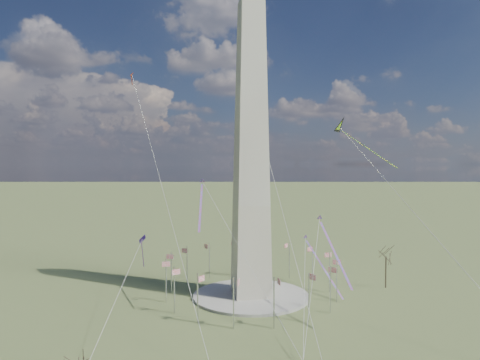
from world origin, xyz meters
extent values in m
plane|color=#596633|center=(0.00, 0.00, 0.00)|extent=(2000.00, 2000.00, 0.00)
cylinder|color=#9F9C92|center=(0.00, 0.00, 0.40)|extent=(36.00, 36.00, 0.80)
cylinder|color=silver|center=(26.00, 0.00, 6.50)|extent=(0.36, 0.36, 13.00)
cube|color=red|center=(26.00, 1.30, 11.80)|extent=(2.40, 0.08, 1.50)
cylinder|color=silver|center=(24.02, 9.95, 6.50)|extent=(0.36, 0.36, 13.00)
cube|color=red|center=(23.52, 11.15, 11.80)|extent=(2.25, 0.99, 1.50)
cylinder|color=silver|center=(18.38, 18.38, 6.50)|extent=(0.36, 0.36, 13.00)
cube|color=red|center=(17.47, 19.30, 11.80)|extent=(1.75, 1.75, 1.50)
cylinder|color=silver|center=(9.95, 24.02, 6.50)|extent=(0.36, 0.36, 13.00)
cube|color=red|center=(8.75, 24.52, 11.80)|extent=(0.99, 2.25, 1.50)
cylinder|color=silver|center=(0.00, 26.00, 6.50)|extent=(0.36, 0.36, 13.00)
cube|color=red|center=(-1.30, 26.00, 11.80)|extent=(0.08, 2.40, 1.50)
cylinder|color=silver|center=(-9.95, 24.02, 6.50)|extent=(0.36, 0.36, 13.00)
cube|color=red|center=(-11.15, 23.52, 11.80)|extent=(0.99, 2.25, 1.50)
cylinder|color=silver|center=(-18.38, 18.38, 6.50)|extent=(0.36, 0.36, 13.00)
cube|color=red|center=(-19.30, 17.47, 11.80)|extent=(1.75, 1.75, 1.50)
cylinder|color=silver|center=(-24.02, 9.95, 6.50)|extent=(0.36, 0.36, 13.00)
cube|color=red|center=(-24.52, 8.75, 11.80)|extent=(2.25, 0.99, 1.50)
cylinder|color=silver|center=(-26.00, 0.00, 6.50)|extent=(0.36, 0.36, 13.00)
cube|color=red|center=(-26.00, -1.30, 11.80)|extent=(2.40, 0.08, 1.50)
cylinder|color=silver|center=(-24.02, -9.95, 6.50)|extent=(0.36, 0.36, 13.00)
cube|color=red|center=(-23.52, -11.15, 11.80)|extent=(2.25, 0.99, 1.50)
cylinder|color=silver|center=(-18.38, -18.38, 6.50)|extent=(0.36, 0.36, 13.00)
cube|color=red|center=(-17.47, -19.30, 11.80)|extent=(1.75, 1.75, 1.50)
cylinder|color=silver|center=(-9.95, -24.02, 6.50)|extent=(0.36, 0.36, 13.00)
cube|color=red|center=(-8.75, -24.52, 11.80)|extent=(0.99, 2.25, 1.50)
cylinder|color=silver|center=(0.00, -26.00, 6.50)|extent=(0.36, 0.36, 13.00)
cube|color=red|center=(1.30, -26.00, 11.80)|extent=(0.08, 2.40, 1.50)
cylinder|color=silver|center=(9.95, -24.02, 6.50)|extent=(0.36, 0.36, 13.00)
cube|color=red|center=(11.15, -23.52, 11.80)|extent=(0.99, 2.25, 1.50)
cylinder|color=silver|center=(18.38, -18.38, 6.50)|extent=(0.36, 0.36, 13.00)
cube|color=red|center=(19.30, -17.47, 11.80)|extent=(1.75, 1.75, 1.50)
cylinder|color=silver|center=(24.02, -9.95, 6.50)|extent=(0.36, 0.36, 13.00)
cube|color=red|center=(24.52, -8.75, 11.80)|extent=(2.25, 0.99, 1.50)
cylinder|color=#49372C|center=(46.42, 0.91, 5.24)|extent=(0.41, 0.41, 10.48)
cube|color=#D7CA0B|center=(39.16, -0.64, 46.20)|extent=(13.68, 11.90, 12.41)
cube|color=#D7CA0B|center=(37.68, -2.36, 46.20)|extent=(13.68, 11.90, 12.41)
cube|color=navy|center=(-32.93, 5.65, 18.27)|extent=(2.15, 2.82, 2.65)
cube|color=#D62142|center=(-32.93, 5.65, 13.89)|extent=(0.89, 3.36, 9.15)
cube|color=#D62142|center=(18.01, -21.97, 17.57)|extent=(1.21, 22.02, 13.79)
cube|color=#D62142|center=(-16.30, -6.70, 29.20)|extent=(3.50, 18.78, 11.85)
cube|color=#D62142|center=(24.10, 0.52, 7.84)|extent=(4.18, 22.16, 14.00)
cube|color=red|center=(-36.81, 29.20, 73.14)|extent=(1.35, 1.68, 1.61)
cube|color=red|center=(-36.81, 29.20, 71.38)|extent=(0.48, 1.41, 3.69)
cube|color=silver|center=(7.23, 45.36, 81.54)|extent=(1.90, 1.68, 1.84)
cube|color=silver|center=(7.23, 45.36, 79.52)|extent=(0.31, 1.59, 4.22)
camera|label=1|loc=(-29.20, -128.11, 41.26)|focal=32.00mm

